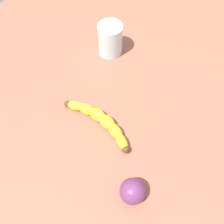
% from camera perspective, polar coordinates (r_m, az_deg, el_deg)
% --- Properties ---
extents(wooden_tabletop, '(1.20, 1.20, 0.03)m').
position_cam_1_polar(wooden_tabletop, '(0.72, 2.76, 1.42)').
color(wooden_tabletop, '#985945').
rests_on(wooden_tabletop, ground).
extents(banana, '(0.22, 0.09, 0.03)m').
position_cam_1_polar(banana, '(0.66, -2.63, -1.87)').
color(banana, yellow).
rests_on(banana, wooden_tabletop).
extents(smoothie_glass, '(0.07, 0.07, 0.10)m').
position_cam_1_polar(smoothie_glass, '(0.80, -0.40, 15.87)').
color(smoothie_glass, silver).
rests_on(smoothie_glass, wooden_tabletop).
extents(plum_fruit, '(0.06, 0.06, 0.06)m').
position_cam_1_polar(plum_fruit, '(0.58, 4.69, -17.39)').
color(plum_fruit, '#6B3360').
rests_on(plum_fruit, wooden_tabletop).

